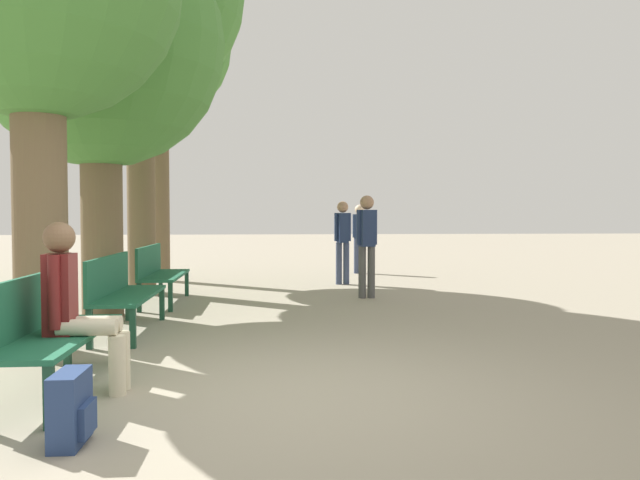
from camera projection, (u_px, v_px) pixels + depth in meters
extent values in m
plane|color=gray|center=(274.00, 395.00, 4.70)|extent=(80.00, 80.00, 0.00)
cube|color=#1E6042|center=(59.00, 336.00, 4.77)|extent=(0.52, 1.82, 0.04)
cube|color=#1E6042|center=(26.00, 305.00, 4.74)|extent=(0.04, 1.82, 0.44)
cube|color=#19422D|center=(49.00, 397.00, 3.94)|extent=(0.06, 0.06, 0.41)
cube|color=#19422D|center=(116.00, 342.00, 5.66)|extent=(0.06, 0.06, 0.41)
cube|color=#19422D|center=(67.00, 343.00, 5.62)|extent=(0.06, 0.06, 0.41)
cube|color=#1E6042|center=(130.00, 295.00, 7.18)|extent=(0.52, 1.82, 0.04)
cube|color=#1E6042|center=(108.00, 275.00, 7.15)|extent=(0.04, 1.82, 0.44)
cube|color=#19422D|center=(133.00, 328.00, 6.34)|extent=(0.06, 0.06, 0.41)
cube|color=#19422D|center=(162.00, 304.00, 8.06)|extent=(0.06, 0.06, 0.41)
cube|color=#19422D|center=(89.00, 329.00, 6.31)|extent=(0.06, 0.06, 0.41)
cube|color=#19422D|center=(128.00, 305.00, 8.03)|extent=(0.06, 0.06, 0.41)
cube|color=#1E6042|center=(165.00, 275.00, 9.59)|extent=(0.52, 1.82, 0.04)
cube|color=#1E6042|center=(149.00, 260.00, 9.56)|extent=(0.04, 1.82, 0.44)
cube|color=#19422D|center=(170.00, 297.00, 8.75)|extent=(0.06, 0.06, 0.41)
cube|color=#19422D|center=(187.00, 284.00, 10.47)|extent=(0.06, 0.06, 0.41)
cube|color=#19422D|center=(139.00, 298.00, 8.72)|extent=(0.06, 0.06, 0.41)
cube|color=#19422D|center=(161.00, 284.00, 10.44)|extent=(0.06, 0.06, 0.41)
cylinder|color=brown|center=(40.00, 205.00, 6.10)|extent=(0.51, 0.51, 2.92)
cylinder|color=brown|center=(102.00, 214.00, 8.35)|extent=(0.54, 0.54, 2.74)
sphere|color=#478438|center=(99.00, 42.00, 8.26)|extent=(3.31, 3.31, 3.31)
cylinder|color=brown|center=(141.00, 173.00, 10.89)|extent=(0.48, 0.48, 4.20)
cylinder|color=brown|center=(161.00, 183.00, 12.87)|extent=(0.35, 0.35, 4.04)
sphere|color=#478438|center=(159.00, 45.00, 12.76)|extent=(2.94, 2.94, 2.94)
cylinder|color=beige|center=(87.00, 328.00, 4.66)|extent=(0.43, 0.13, 0.13)
cylinder|color=beige|center=(117.00, 365.00, 4.69)|extent=(0.13, 0.13, 0.45)
cylinder|color=beige|center=(93.00, 324.00, 4.82)|extent=(0.43, 0.13, 0.13)
cylinder|color=beige|center=(122.00, 361.00, 4.84)|extent=(0.13, 0.13, 0.45)
cube|color=maroon|center=(60.00, 294.00, 4.71)|extent=(0.20, 0.23, 0.61)
cylinder|color=maroon|center=(54.00, 292.00, 4.58)|extent=(0.09, 0.09, 0.55)
cylinder|color=maroon|center=(66.00, 288.00, 4.84)|extent=(0.09, 0.09, 0.55)
sphere|color=brown|center=(59.00, 237.00, 4.70)|extent=(0.23, 0.23, 0.23)
cube|color=navy|center=(70.00, 408.00, 3.68)|extent=(0.16, 0.38, 0.43)
cube|color=navy|center=(88.00, 419.00, 3.69)|extent=(0.04, 0.26, 0.19)
cylinder|color=#384260|center=(356.00, 256.00, 14.57)|extent=(0.12, 0.12, 0.81)
cylinder|color=#384260|center=(362.00, 256.00, 14.59)|extent=(0.12, 0.12, 0.81)
cube|color=navy|center=(360.00, 227.00, 14.55)|extent=(0.27, 0.25, 0.57)
cylinder|color=navy|center=(354.00, 226.00, 14.54)|extent=(0.08, 0.08, 0.55)
cylinder|color=navy|center=(365.00, 226.00, 14.56)|extent=(0.08, 0.08, 0.55)
sphere|color=beige|center=(360.00, 209.00, 14.54)|extent=(0.22, 0.22, 0.22)
cylinder|color=#384260|center=(339.00, 263.00, 12.25)|extent=(0.12, 0.12, 0.82)
cylinder|color=#384260|center=(346.00, 263.00, 12.26)|extent=(0.12, 0.12, 0.82)
cube|color=navy|center=(343.00, 228.00, 12.22)|extent=(0.22, 0.25, 0.58)
cylinder|color=navy|center=(336.00, 227.00, 12.21)|extent=(0.09, 0.09, 0.55)
cylinder|color=navy|center=(349.00, 227.00, 12.23)|extent=(0.09, 0.09, 0.55)
sphere|color=#A37A5B|center=(343.00, 207.00, 12.21)|extent=(0.22, 0.22, 0.22)
cylinder|color=#4C4C4C|center=(362.00, 272.00, 10.22)|extent=(0.12, 0.12, 0.85)
cylinder|color=#4C4C4C|center=(371.00, 272.00, 10.23)|extent=(0.12, 0.12, 0.85)
cube|color=navy|center=(367.00, 228.00, 10.19)|extent=(0.28, 0.25, 0.60)
cylinder|color=navy|center=(359.00, 227.00, 10.18)|extent=(0.09, 0.09, 0.57)
cylinder|color=navy|center=(374.00, 227.00, 10.20)|extent=(0.09, 0.09, 0.57)
sphere|color=#A37A5B|center=(367.00, 202.00, 10.18)|extent=(0.23, 0.23, 0.23)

